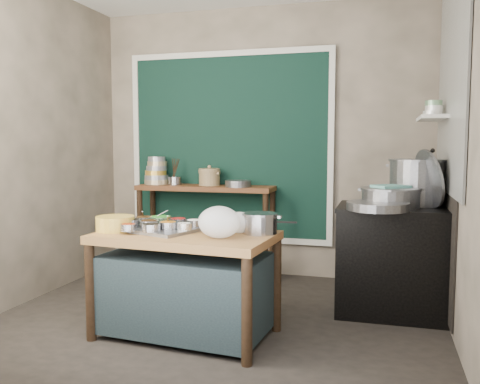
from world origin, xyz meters
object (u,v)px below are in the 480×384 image
(condiment_tray, at_px, (159,229))
(steamer, at_px, (390,197))
(yellow_basin, at_px, (115,223))
(saucepan, at_px, (260,223))
(prep_table, at_px, (186,285))
(stove_block, at_px, (394,261))
(ceramic_crock, at_px, (209,178))
(stock_pot, at_px, (417,182))
(utensil_cup, at_px, (175,181))
(back_counter, at_px, (206,230))

(condiment_tray, xyz_separation_m, steamer, (1.63, 0.84, 0.20))
(condiment_tray, distance_m, yellow_basin, 0.32)
(condiment_tray, height_order, saucepan, saucepan)
(prep_table, relative_size, stove_block, 1.39)
(saucepan, bearing_deg, ceramic_crock, 117.75)
(stock_pot, bearing_deg, utensil_cup, 166.68)
(yellow_basin, distance_m, utensil_cup, 1.75)
(stove_block, distance_m, steamer, 0.54)
(prep_table, bearing_deg, utensil_cup, 120.11)
(yellow_basin, bearing_deg, back_counter, 87.07)
(back_counter, bearing_deg, saucepan, -58.21)
(steamer, bearing_deg, condiment_tray, -152.76)
(prep_table, height_order, utensil_cup, utensil_cup)
(yellow_basin, distance_m, stock_pot, 2.46)
(stove_block, height_order, saucepan, saucepan)
(prep_table, relative_size, ceramic_crock, 5.28)
(condiment_tray, distance_m, utensil_cup, 1.76)
(prep_table, height_order, stove_block, stove_block)
(utensil_cup, relative_size, stock_pot, 0.30)
(back_counter, relative_size, saucepan, 5.44)
(stove_block, relative_size, condiment_tray, 1.68)
(stock_pot, xyz_separation_m, steamer, (-0.22, -0.24, -0.11))
(stock_pot, bearing_deg, steamer, -132.46)
(back_counter, height_order, yellow_basin, back_counter)
(stock_pot, bearing_deg, yellow_basin, -151.89)
(stove_block, distance_m, saucepan, 1.31)
(prep_table, distance_m, utensil_cup, 1.96)
(saucepan, bearing_deg, yellow_basin, -173.12)
(stove_block, distance_m, condiment_tray, 1.94)
(back_counter, relative_size, stock_pot, 2.99)
(condiment_tray, height_order, utensil_cup, utensil_cup)
(stock_pot, bearing_deg, prep_table, -145.60)
(stove_block, height_order, ceramic_crock, ceramic_crock)
(back_counter, xyz_separation_m, yellow_basin, (-0.09, -1.72, 0.33))
(stock_pot, bearing_deg, stove_block, -136.45)
(prep_table, bearing_deg, stock_pot, 39.41)
(ceramic_crock, distance_m, stock_pot, 2.12)
(ceramic_crock, height_order, steamer, ceramic_crock)
(steamer, bearing_deg, ceramic_crock, 155.59)
(back_counter, bearing_deg, condiment_tray, -82.27)
(condiment_tray, xyz_separation_m, saucepan, (0.73, 0.10, 0.06))
(back_counter, bearing_deg, stock_pot, -15.36)
(condiment_tray, bearing_deg, stock_pot, 30.21)
(steamer, bearing_deg, stock_pot, 47.54)
(stove_block, distance_m, ceramic_crock, 2.10)
(condiment_tray, distance_m, ceramic_crock, 1.70)
(prep_table, relative_size, yellow_basin, 4.48)
(yellow_basin, bearing_deg, stock_pot, 28.11)
(utensil_cup, bearing_deg, saucepan, -49.94)
(saucepan, distance_m, ceramic_crock, 1.83)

